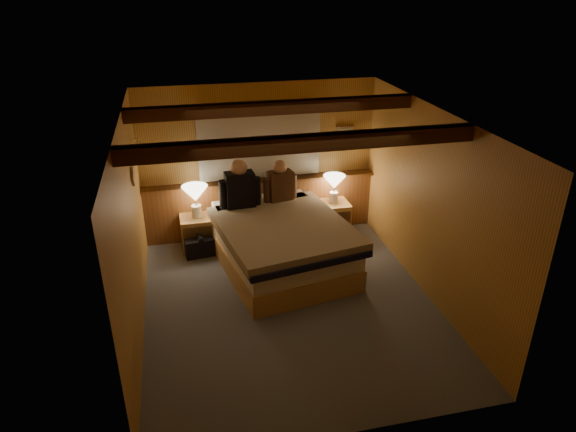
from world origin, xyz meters
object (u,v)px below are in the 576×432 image
object	(u,v)px
lamp_left	(195,196)
duffel_bag	(200,246)
person_right	(280,184)
nightstand_right	(332,218)
lamp_right	(334,184)
nightstand_left	(197,233)
bed	(281,244)
person_left	(240,187)

from	to	relation	value
lamp_left	duffel_bag	xyz separation A→B (m)	(0.01, -0.23, -0.72)
person_right	duffel_bag	distance (m)	1.51
nightstand_right	lamp_right	distance (m)	0.59
nightstand_left	person_right	distance (m)	1.47
bed	duffel_bag	size ratio (longest dim) A/B	4.87
bed	lamp_left	size ratio (longest dim) A/B	4.80
lamp_right	person_right	bearing A→B (deg)	-172.13
bed	lamp_left	distance (m)	1.48
nightstand_left	lamp_left	bearing A→B (deg)	26.00
bed	person_right	bearing A→B (deg)	68.98
nightstand_right	person_right	xyz separation A→B (m)	(-0.87, -0.10, 0.71)
bed	person_left	xyz separation A→B (m)	(-0.47, 0.63, 0.64)
lamp_right	duffel_bag	size ratio (longest dim) A/B	0.91
person_left	nightstand_left	bearing A→B (deg)	158.06
nightstand_left	lamp_right	distance (m)	2.24
nightstand_right	lamp_left	world-z (taller)	lamp_left
bed	nightstand_left	xyz separation A→B (m)	(-1.13, 0.85, -0.12)
nightstand_right	duffel_bag	distance (m)	2.13
bed	nightstand_right	size ratio (longest dim) A/B	4.39
lamp_left	lamp_right	size ratio (longest dim) A/B	1.11
lamp_right	person_left	distance (m)	1.53
person_left	bed	bearing A→B (deg)	-57.21
lamp_right	nightstand_right	bearing A→B (deg)	-116.15
nightstand_right	duffel_bag	bearing A→B (deg)	-174.92
person_right	nightstand_left	bearing A→B (deg)	162.78
nightstand_right	duffel_bag	xyz separation A→B (m)	(-2.12, -0.21, -0.13)
nightstand_left	person_right	bearing A→B (deg)	-5.47
bed	nightstand_right	xyz separation A→B (m)	(1.02, 0.84, -0.11)
nightstand_left	duffel_bag	size ratio (longest dim) A/B	1.04
duffel_bag	person_right	bearing A→B (deg)	-1.76
nightstand_left	lamp_right	bearing A→B (deg)	-0.21
lamp_right	duffel_bag	bearing A→B (deg)	-173.73
lamp_right	person_left	xyz separation A→B (m)	(-1.50, -0.23, 0.16)
nightstand_left	lamp_left	distance (m)	0.61
bed	person_right	distance (m)	0.97
lamp_left	person_right	distance (m)	1.26
nightstand_right	person_left	world-z (taller)	person_left
nightstand_left	nightstand_right	bearing A→B (deg)	-0.92
bed	duffel_bag	xyz separation A→B (m)	(-1.10, 0.63, -0.24)
lamp_right	person_right	xyz separation A→B (m)	(-0.88, -0.12, 0.12)
lamp_right	person_left	world-z (taller)	person_left
duffel_bag	bed	bearing A→B (deg)	-36.61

